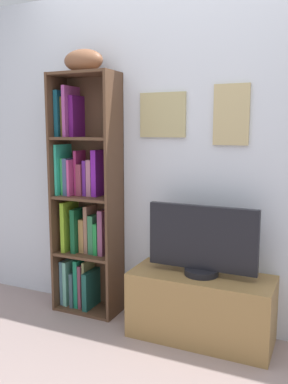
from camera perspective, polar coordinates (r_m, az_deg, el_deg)
name	(u,v)px	position (r m, az deg, el deg)	size (l,w,h in m)	color
back_wall	(186,159)	(2.85, 5.92, 4.62)	(4.80, 0.08, 2.34)	silver
bookshelf	(84,207)	(3.11, -8.38, -2.03)	(0.49, 0.26, 1.77)	#513624
football	(83,61)	(3.04, -8.44, 17.63)	(0.30, 0.16, 0.16)	brown
tv_stand	(201,307)	(2.81, 7.88, -15.56)	(0.93, 0.39, 0.44)	olive
television	(202,241)	(2.66, 8.08, -6.82)	(0.71, 0.22, 0.46)	black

